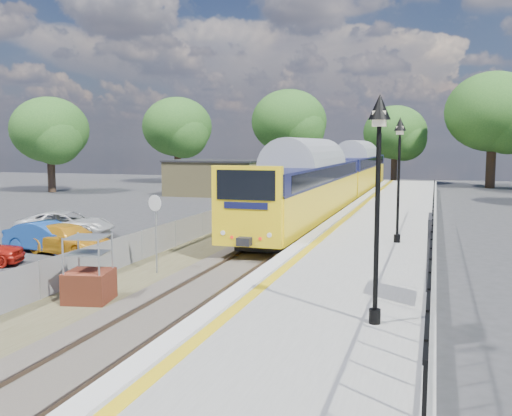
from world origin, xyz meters
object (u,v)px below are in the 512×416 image
at_px(brick_plinth, 89,271).
at_px(car_white, 66,224).
at_px(car_yellow, 69,239).
at_px(victorian_lamp_south, 379,156).
at_px(car_blue, 48,237).
at_px(train, 338,175).
at_px(speed_sign, 155,221).
at_px(victorian_lamp_north, 399,150).

bearing_deg(brick_plinth, car_white, 128.74).
relative_size(car_yellow, car_white, 0.91).
distance_m(victorian_lamp_south, car_blue, 17.14).
bearing_deg(train, brick_plinth, -95.93).
height_order(brick_plinth, car_white, brick_plinth).
bearing_deg(car_blue, speed_sign, -104.88).
height_order(victorian_lamp_south, car_yellow, victorian_lamp_south).
bearing_deg(victorian_lamp_south, car_yellow, 147.73).
xyz_separation_m(speed_sign, car_yellow, (-5.21, 2.33, -1.30)).
height_order(speed_sign, car_blue, speed_sign).
height_order(victorian_lamp_north, speed_sign, victorian_lamp_north).
height_order(victorian_lamp_north, brick_plinth, victorian_lamp_north).
bearing_deg(car_white, victorian_lamp_south, -139.89).
height_order(speed_sign, car_white, speed_sign).
bearing_deg(car_white, brick_plinth, -154.38).
bearing_deg(brick_plinth, speed_sign, 87.52).
relative_size(victorian_lamp_south, car_blue, 1.20).
distance_m(train, speed_sign, 22.76).
bearing_deg(speed_sign, brick_plinth, -76.94).
height_order(victorian_lamp_south, brick_plinth, victorian_lamp_south).
height_order(car_yellow, car_white, car_white).
bearing_deg(victorian_lamp_north, victorian_lamp_south, -88.85).
bearing_deg(car_white, car_yellow, -155.78).
bearing_deg(brick_plinth, car_yellow, 129.53).
bearing_deg(train, car_yellow, -111.01).
height_order(brick_plinth, car_blue, brick_plinth).
xyz_separation_m(victorian_lamp_south, brick_plinth, (-8.24, 2.28, -3.36)).
bearing_deg(car_white, car_blue, -168.40).
xyz_separation_m(train, car_yellow, (-7.79, -20.28, -1.74)).
xyz_separation_m(victorian_lamp_south, car_white, (-16.02, 11.97, -3.66)).
xyz_separation_m(train, brick_plinth, (-2.74, -26.39, -1.40)).
relative_size(speed_sign, car_blue, 0.73).
relative_size(victorian_lamp_north, speed_sign, 1.64).
distance_m(victorian_lamp_north, speed_sign, 9.13).
relative_size(victorian_lamp_south, train, 0.11).
bearing_deg(victorian_lamp_north, train, 105.85).
bearing_deg(train, speed_sign, -96.50).
height_order(train, brick_plinth, train).
relative_size(victorian_lamp_south, car_yellow, 1.10).
bearing_deg(car_blue, victorian_lamp_south, -114.32).
bearing_deg(victorian_lamp_north, brick_plinth, -136.16).
bearing_deg(victorian_lamp_south, car_blue, 149.46).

